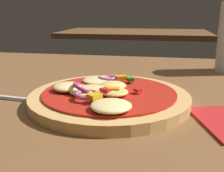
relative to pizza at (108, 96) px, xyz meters
The scene contains 4 objects.
dining_table 0.06m from the pizza, 143.40° to the right, with size 1.32×0.89×0.03m.
pizza is the anchor object (origin of this frame).
fork 0.14m from the pizza, behind, with size 0.18×0.03×0.01m.
background_table 1.36m from the pizza, 94.43° to the left, with size 0.89×0.49×0.03m.
Camera 1 is at (0.12, -0.34, 0.16)m, focal length 44.20 mm.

